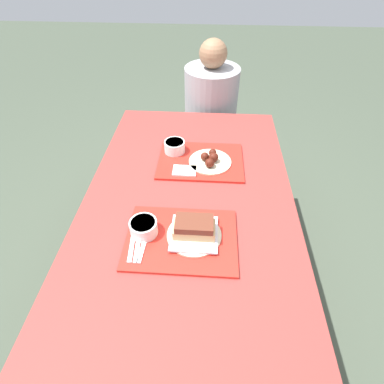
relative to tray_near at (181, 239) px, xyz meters
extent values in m
plane|color=#424C3D|center=(0.01, 0.22, -0.76)|extent=(12.00, 12.00, 0.00)
cube|color=maroon|center=(0.01, 0.22, -0.03)|extent=(0.92, 1.58, 0.04)
cylinder|color=maroon|center=(-0.39, 0.93, -0.40)|extent=(0.07, 0.07, 0.71)
cylinder|color=maroon|center=(0.41, 0.93, -0.40)|extent=(0.07, 0.07, 0.71)
cube|color=maroon|center=(0.01, 1.23, -0.34)|extent=(0.88, 0.28, 0.04)
cylinder|color=maroon|center=(-0.37, 1.23, -0.56)|extent=(0.06, 0.06, 0.40)
cylinder|color=maroon|center=(0.39, 1.23, -0.56)|extent=(0.06, 0.06, 0.40)
cube|color=red|center=(0.00, 0.00, 0.00)|extent=(0.42, 0.31, 0.01)
cube|color=red|center=(0.05, 0.50, 0.00)|extent=(0.42, 0.31, 0.01)
cylinder|color=white|center=(-0.15, 0.02, 0.04)|extent=(0.11, 0.11, 0.06)
cylinder|color=beige|center=(-0.15, 0.02, 0.06)|extent=(0.09, 0.09, 0.01)
cylinder|color=beige|center=(0.05, 0.01, 0.01)|extent=(0.21, 0.21, 0.01)
cube|color=silver|center=(0.05, 0.01, 0.02)|extent=(0.18, 0.18, 0.01)
cube|color=#DBB275|center=(0.05, 0.01, 0.04)|extent=(0.16, 0.08, 0.04)
cube|color=brown|center=(0.05, 0.01, 0.08)|extent=(0.14, 0.09, 0.03)
cube|color=white|center=(-0.16, -0.04, 0.01)|extent=(0.03, 0.17, 0.00)
cube|color=white|center=(-0.14, -0.04, 0.01)|extent=(0.02, 0.17, 0.00)
cube|color=white|center=(-0.18, -0.04, 0.01)|extent=(0.03, 0.17, 0.00)
cube|color=#3F3F47|center=(0.00, 0.07, 0.01)|extent=(0.04, 0.03, 0.01)
cylinder|color=white|center=(-0.09, 0.56, 0.04)|extent=(0.11, 0.11, 0.06)
cylinder|color=beige|center=(-0.09, 0.56, 0.06)|extent=(0.09, 0.09, 0.01)
cylinder|color=beige|center=(0.10, 0.48, 0.01)|extent=(0.21, 0.21, 0.01)
sphere|color=#4C190F|center=(0.11, 0.48, 0.04)|extent=(0.05, 0.05, 0.05)
sphere|color=#4C190F|center=(0.11, 0.53, 0.03)|extent=(0.04, 0.04, 0.04)
sphere|color=#4C190F|center=(0.07, 0.49, 0.03)|extent=(0.04, 0.04, 0.04)
sphere|color=#4C190F|center=(0.10, 0.44, 0.04)|extent=(0.05, 0.05, 0.05)
cube|color=white|center=(-0.02, 0.40, 0.01)|extent=(0.11, 0.08, 0.01)
cylinder|color=#9E9EA3|center=(0.09, 1.23, -0.07)|extent=(0.36, 0.36, 0.51)
sphere|color=#936B4C|center=(0.09, 1.23, 0.28)|extent=(0.18, 0.18, 0.18)
camera|label=1|loc=(0.09, -0.71, 0.91)|focal=28.00mm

